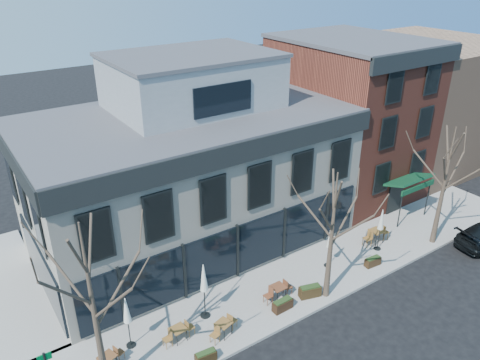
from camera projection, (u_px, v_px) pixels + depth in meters
ground at (237, 279)px, 25.86m from camera, size 120.00×120.00×0.00m
sidewalk_front at (307, 277)px, 25.87m from camera, size 33.50×4.70×0.15m
corner_building at (190, 169)px, 27.63m from camera, size 18.39×10.39×11.10m
red_brick_building at (347, 117)px, 33.71m from camera, size 8.20×11.78×11.18m
bg_building at (421, 100)px, 39.80m from camera, size 12.00×12.00×10.00m
tree_corner at (94, 311)px, 17.33m from camera, size 3.93×3.98×7.92m
tree_mid at (332, 236)px, 22.83m from camera, size 3.50×3.55×7.04m
tree_right at (444, 185)px, 27.29m from camera, size 3.72×3.77×7.48m
cafe_set_0 at (108, 360)px, 19.92m from camera, size 1.61×0.86×0.83m
cafe_set_1 at (179, 333)px, 21.35m from camera, size 1.65×0.70×0.86m
cafe_set_2 at (224, 327)px, 21.65m from camera, size 1.71×0.87×0.88m
cafe_set_3 at (278, 291)px, 23.96m from camera, size 1.74×0.71×0.92m
cafe_set_5 at (376, 235)px, 28.66m from camera, size 1.97×0.82×1.03m
umbrella_0 at (127, 313)px, 20.40m from camera, size 0.44×0.44×2.72m
umbrella_1 at (204, 280)px, 22.04m from camera, size 0.49×0.49×3.06m
umbrella_3 at (330, 240)px, 25.94m from camera, size 0.39×0.39×2.44m
umbrella_4 at (381, 222)px, 27.38m from camera, size 0.43×0.43×2.71m
planter_0 at (206, 356)px, 20.32m from camera, size 0.98×0.47×0.53m
planter_1 at (283, 305)px, 23.27m from camera, size 1.08×0.45×0.60m
planter_2 at (310, 291)px, 24.18m from camera, size 1.22×0.76×0.64m
planter_3 at (373, 261)px, 26.61m from camera, size 1.00×0.47×0.54m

